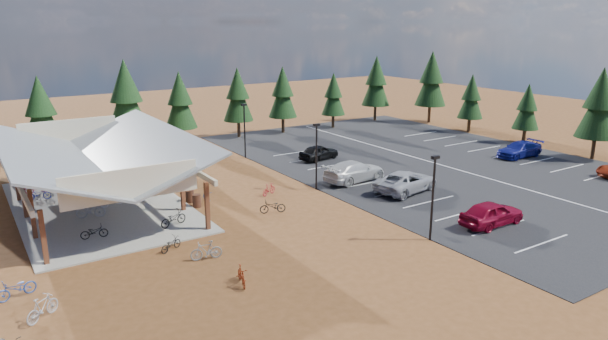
# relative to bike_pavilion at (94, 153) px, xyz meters

# --- Properties ---
(ground) EXTENTS (140.00, 140.00, 0.00)m
(ground) POSITION_rel_bike_pavilion_xyz_m (10.00, -7.00, -3.82)
(ground) COLOR #573317
(ground) RESTS_ON ground
(asphalt_lot) EXTENTS (27.00, 44.00, 0.04)m
(asphalt_lot) POSITION_rel_bike_pavilion_xyz_m (28.50, -4.00, -3.80)
(asphalt_lot) COLOR black
(asphalt_lot) RESTS_ON ground
(concrete_pad) EXTENTS (10.60, 18.60, 0.10)m
(concrete_pad) POSITION_rel_bike_pavilion_xyz_m (0.00, 0.00, -3.77)
(concrete_pad) COLOR gray
(concrete_pad) RESTS_ON ground
(bike_pavilion) EXTENTS (11.65, 19.40, 4.97)m
(bike_pavilion) POSITION_rel_bike_pavilion_xyz_m (0.00, 0.00, 0.00)
(bike_pavilion) COLOR #502E17
(bike_pavilion) RESTS_ON concrete_pad
(lamp_post_0) EXTENTS (0.50, 0.25, 5.14)m
(lamp_post_0) POSITION_rel_bike_pavilion_xyz_m (15.00, -17.00, -0.85)
(lamp_post_0) COLOR black
(lamp_post_0) RESTS_ON ground
(lamp_post_1) EXTENTS (0.50, 0.25, 5.14)m
(lamp_post_1) POSITION_rel_bike_pavilion_xyz_m (15.00, -5.00, -0.85)
(lamp_post_1) COLOR black
(lamp_post_1) RESTS_ON ground
(lamp_post_2) EXTENTS (0.50, 0.25, 5.14)m
(lamp_post_2) POSITION_rel_bike_pavilion_xyz_m (15.00, 7.00, -0.85)
(lamp_post_2) COLOR black
(lamp_post_2) RESTS_ON ground
(trash_bin_0) EXTENTS (0.60, 0.60, 0.90)m
(trash_bin_0) POSITION_rel_bike_pavilion_xyz_m (5.68, -3.91, -3.37)
(trash_bin_0) COLOR #402316
(trash_bin_0) RESTS_ON ground
(trash_bin_1) EXTENTS (0.60, 0.60, 0.90)m
(trash_bin_1) POSITION_rel_bike_pavilion_xyz_m (5.66, -2.66, -3.37)
(trash_bin_1) COLOR #402316
(trash_bin_1) RESTS_ON ground
(pine_2) EXTENTS (3.44, 3.44, 8.01)m
(pine_2) POSITION_rel_bike_pavilion_xyz_m (-1.20, 14.59, 1.07)
(pine_2) COLOR #382314
(pine_2) RESTS_ON ground
(pine_3) EXTENTS (3.93, 3.93, 9.16)m
(pine_3) POSITION_rel_bike_pavilion_xyz_m (6.28, 14.42, 1.77)
(pine_3) COLOR #382314
(pine_3) RESTS_ON ground
(pine_4) EXTENTS (3.30, 3.30, 7.69)m
(pine_4) POSITION_rel_bike_pavilion_xyz_m (11.90, 15.32, 0.87)
(pine_4) COLOR #382314
(pine_4) RESTS_ON ground
(pine_5) EXTENTS (3.32, 3.32, 7.73)m
(pine_5) POSITION_rel_bike_pavilion_xyz_m (18.77, 15.97, 0.89)
(pine_5) COLOR #382314
(pine_5) RESTS_ON ground
(pine_6) EXTENTS (3.29, 3.29, 7.66)m
(pine_6) POSITION_rel_bike_pavilion_xyz_m (24.17, 15.38, 0.85)
(pine_6) COLOR #382314
(pine_6) RESTS_ON ground
(pine_7) EXTENTS (2.85, 2.85, 6.65)m
(pine_7) POSITION_rel_bike_pavilion_xyz_m (30.89, 14.77, 0.23)
(pine_7) COLOR #382314
(pine_7) RESTS_ON ground
(pine_8) EXTENTS (3.59, 3.59, 8.36)m
(pine_8) POSITION_rel_bike_pavilion_xyz_m (38.36, 15.76, 1.28)
(pine_8) COLOR #382314
(pine_8) RESTS_ON ground
(pine_10) EXTENTS (3.68, 3.68, 8.58)m
(pine_10) POSITION_rel_bike_pavilion_xyz_m (42.13, -11.24, 1.42)
(pine_10) COLOR #382314
(pine_10) RESTS_ON ground
(pine_11) EXTENTS (2.71, 2.71, 6.32)m
(pine_11) POSITION_rel_bike_pavilion_xyz_m (42.85, -3.33, 0.03)
(pine_11) COLOR #382314
(pine_11) RESTS_ON ground
(pine_12) EXTENTS (2.89, 2.89, 6.73)m
(pine_12) POSITION_rel_bike_pavilion_xyz_m (42.74, 3.99, 0.28)
(pine_12) COLOR #382314
(pine_12) RESTS_ON ground
(pine_13) EXTENTS (3.88, 3.88, 9.03)m
(pine_13) POSITION_rel_bike_pavilion_xyz_m (43.39, 11.03, 1.69)
(pine_13) COLOR #382314
(pine_13) RESTS_ON ground
(bike_0) EXTENTS (1.62, 0.77, 0.82)m
(bike_0) POSITION_rel_bike_pavilion_xyz_m (-1.66, -6.17, -3.31)
(bike_0) COLOR black
(bike_0) RESTS_ON concrete_pad
(bike_1) EXTENTS (1.91, 1.07, 1.10)m
(bike_1) POSITION_rel_bike_pavilion_xyz_m (-1.05, -2.41, -3.17)
(bike_1) COLOR gray
(bike_1) RESTS_ON concrete_pad
(bike_2) EXTENTS (1.73, 0.90, 0.86)m
(bike_2) POSITION_rel_bike_pavilion_xyz_m (-3.37, 3.47, -3.29)
(bike_2) COLOR #172098
(bike_2) RESTS_ON concrete_pad
(bike_3) EXTENTS (1.76, 0.62, 1.04)m
(bike_3) POSITION_rel_bike_pavilion_xyz_m (-3.24, 5.24, -3.20)
(bike_3) COLOR maroon
(bike_3) RESTS_ON concrete_pad
(bike_4) EXTENTS (1.98, 1.20, 0.98)m
(bike_4) POSITION_rel_bike_pavilion_xyz_m (2.97, -6.76, -3.23)
(bike_4) COLOR black
(bike_4) RESTS_ON concrete_pad
(bike_5) EXTENTS (1.85, 0.90, 1.07)m
(bike_5) POSITION_rel_bike_pavilion_xyz_m (0.71, -0.83, -3.19)
(bike_5) COLOR #A0A1A8
(bike_5) RESTS_ON concrete_pad
(bike_6) EXTENTS (1.92, 1.19, 0.95)m
(bike_6) POSITION_rel_bike_pavilion_xyz_m (2.46, 1.76, -3.25)
(bike_6) COLOR navy
(bike_6) RESTS_ON concrete_pad
(bike_7) EXTENTS (1.49, 0.45, 0.89)m
(bike_7) POSITION_rel_bike_pavilion_xyz_m (3.45, 6.37, -3.28)
(bike_7) COLOR maroon
(bike_7) RESTS_ON concrete_pad
(bike_9) EXTENTS (1.72, 1.49, 1.07)m
(bike_9) POSITION_rel_bike_pavilion_xyz_m (-5.58, -14.19, -3.29)
(bike_9) COLOR #A0A1A9
(bike_9) RESTS_ON ground
(bike_10) EXTENTS (1.92, 1.11, 0.95)m
(bike_10) POSITION_rel_bike_pavilion_xyz_m (-6.31, -11.50, -3.35)
(bike_10) COLOR #234090
(bike_10) RESTS_ON ground
(bike_11) EXTENTS (0.85, 1.69, 0.98)m
(bike_11) POSITION_rel_bike_pavilion_xyz_m (3.08, -16.03, -3.34)
(bike_11) COLOR maroon
(bike_11) RESTS_ON ground
(bike_12) EXTENTS (1.59, 1.17, 0.80)m
(bike_12) POSITION_rel_bike_pavilion_xyz_m (1.59, -10.17, -3.43)
(bike_12) COLOR black
(bike_12) RESTS_ON ground
(bike_13) EXTENTS (1.81, 0.85, 1.05)m
(bike_13) POSITION_rel_bike_pavilion_xyz_m (2.80, -12.35, -3.30)
(bike_13) COLOR gray
(bike_13) RESTS_ON ground
(bike_14) EXTENTS (0.79, 1.67, 0.84)m
(bike_14) POSITION_rel_bike_pavilion_xyz_m (6.64, -3.35, -3.40)
(bike_14) COLOR navy
(bike_14) RESTS_ON ground
(bike_15) EXTENTS (1.51, 0.97, 0.88)m
(bike_15) POSITION_rel_bike_pavilion_xyz_m (11.24, -4.25, -3.38)
(bike_15) COLOR maroon
(bike_15) RESTS_ON ground
(bike_16) EXTENTS (1.86, 1.17, 0.92)m
(bike_16) POSITION_rel_bike_pavilion_xyz_m (9.51, -7.86, -3.36)
(bike_16) COLOR black
(bike_16) RESTS_ON ground
(car_0) EXTENTS (4.58, 1.85, 1.56)m
(car_0) POSITION_rel_bike_pavilion_xyz_m (19.96, -17.40, -3.00)
(car_0) COLOR maroon
(car_0) RESTS_ON asphalt_lot
(car_2) EXTENTS (6.03, 3.64, 1.57)m
(car_2) POSITION_rel_bike_pavilion_xyz_m (20.34, -9.25, -3.00)
(car_2) COLOR #A4A6AC
(car_2) RESTS_ON asphalt_lot
(car_3) EXTENTS (5.87, 2.96, 1.64)m
(car_3) POSITION_rel_bike_pavilion_xyz_m (18.80, -4.87, -2.97)
(car_3) COLOR silver
(car_3) RESTS_ON asphalt_lot
(car_4) EXTENTS (4.36, 2.46, 1.40)m
(car_4) POSITION_rel_bike_pavilion_xyz_m (20.37, 2.48, -3.08)
(car_4) COLOR black
(car_4) RESTS_ON asphalt_lot
(car_7) EXTENTS (5.03, 2.10, 1.45)m
(car_7) POSITION_rel_bike_pavilion_xyz_m (36.97, -7.05, -3.06)
(car_7) COLOR navy
(car_7) RESTS_ON asphalt_lot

